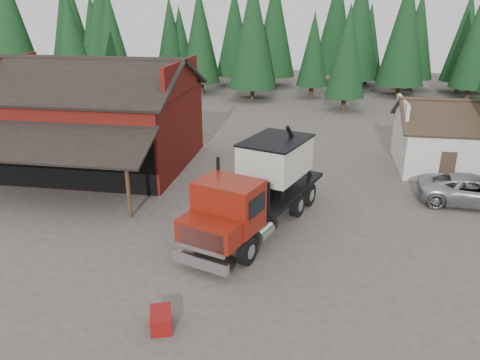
# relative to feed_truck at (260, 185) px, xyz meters

# --- Properties ---
(ground) EXTENTS (120.00, 120.00, 0.00)m
(ground) POSITION_rel_feed_truck_xyz_m (-1.06, -2.20, -2.18)
(ground) COLOR #4F453E
(ground) RESTS_ON ground
(red_barn) EXTENTS (12.80, 13.63, 7.18)m
(red_barn) POSITION_rel_feed_truck_xyz_m (-12.06, 7.70, 0.52)
(red_barn) COLOR maroon
(red_barn) RESTS_ON ground
(farmhouse) EXTENTS (8.60, 6.42, 4.65)m
(farmhouse) POSITION_rel_feed_truck_xyz_m (11.94, 10.80, -0.51)
(farmhouse) COLOR silver
(farmhouse) RESTS_ON ground
(conifer_backdrop) EXTENTS (76.00, 16.00, 16.00)m
(conifer_backdrop) POSITION_rel_feed_truck_xyz_m (-1.06, 39.80, -2.18)
(conifer_backdrop) COLOR black
(conifer_backdrop) RESTS_ON ground
(near_pine_a) EXTENTS (4.40, 4.40, 11.40)m
(near_pine_a) POSITION_rel_feed_truck_xyz_m (-23.06, 25.80, 4.22)
(near_pine_a) COLOR #382619
(near_pine_a) RESTS_ON ground
(near_pine_b) EXTENTS (3.96, 3.96, 10.40)m
(near_pine_b) POSITION_rel_feed_truck_xyz_m (4.94, 27.80, 3.71)
(near_pine_b) COLOR #382619
(near_pine_b) RESTS_ON ground
(near_pine_d) EXTENTS (5.28, 5.28, 13.40)m
(near_pine_d) POSITION_rel_feed_truck_xyz_m (-5.06, 31.80, 5.22)
(near_pine_d) COLOR #382619
(near_pine_d) RESTS_ON ground
(feed_truck) EXTENTS (5.99, 10.63, 4.65)m
(feed_truck) POSITION_rel_feed_truck_xyz_m (0.00, 0.00, 0.00)
(feed_truck) COLOR black
(feed_truck) RESTS_ON ground
(silver_car) EXTENTS (6.03, 3.19, 1.62)m
(silver_car) POSITION_rel_feed_truck_xyz_m (11.15, 4.64, -1.37)
(silver_car) COLOR #A6A8AD
(silver_car) RESTS_ON ground
(equip_box) EXTENTS (1.02, 1.27, 0.60)m
(equip_box) POSITION_rel_feed_truck_xyz_m (-2.24, -8.20, -1.88)
(equip_box) COLOR maroon
(equip_box) RESTS_ON ground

